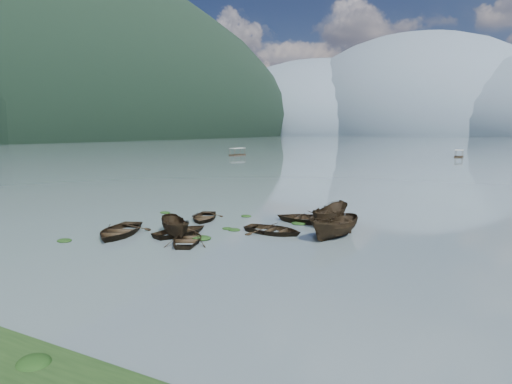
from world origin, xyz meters
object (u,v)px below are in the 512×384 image
at_px(rowboat_3, 188,242).
at_px(pontoon_left, 237,155).
at_px(rowboat_0, 119,235).
at_px(pontoon_centre, 459,157).

xyz_separation_m(rowboat_3, pontoon_left, (-44.17, 88.25, 0.00)).
relative_size(rowboat_0, rowboat_3, 1.26).
bearing_deg(rowboat_3, pontoon_centre, -124.68).
xyz_separation_m(rowboat_0, rowboat_3, (5.45, 0.69, 0.00)).
relative_size(pontoon_left, pontoon_centre, 1.06).
bearing_deg(rowboat_3, rowboat_0, -18.07).
bearing_deg(pontoon_left, rowboat_0, -54.16).
height_order(rowboat_0, pontoon_left, pontoon_left).
xyz_separation_m(rowboat_3, pontoon_centre, (17.73, 107.74, 0.00)).
bearing_deg(rowboat_3, pontoon_left, -88.74).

